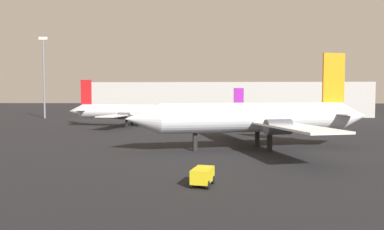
# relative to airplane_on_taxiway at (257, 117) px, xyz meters

# --- Properties ---
(airplane_on_taxiway) EXTENTS (31.44, 29.43, 12.07)m
(airplane_on_taxiway) POSITION_rel_airplane_on_taxiway_xyz_m (0.00, 0.00, 0.00)
(airplane_on_taxiway) COLOR silver
(airplane_on_taxiway) RESTS_ON ground_plane
(airplane_far_left) EXTENTS (30.79, 24.48, 10.03)m
(airplane_far_left) POSITION_rel_airplane_on_taxiway_xyz_m (-22.00, 31.36, -0.77)
(airplane_far_left) COLOR white
(airplane_far_left) RESTS_ON ground_plane
(airplane_far_right) EXTENTS (26.95, 17.12, 8.35)m
(airplane_far_right) POSITION_rel_airplane_on_taxiway_xyz_m (10.25, 43.12, -0.96)
(airplane_far_right) COLOR #B2BCCC
(airplane_far_right) RESTS_ON ground_plane
(baggage_cart) EXTENTS (1.84, 2.63, 1.30)m
(baggage_cart) POSITION_rel_airplane_on_taxiway_xyz_m (-6.34, -18.85, -3.16)
(baggage_cart) COLOR gold
(baggage_cart) RESTS_ON ground_plane
(light_mast_left) EXTENTS (2.40, 0.50, 23.32)m
(light_mast_left) POSITION_rel_airplane_on_taxiway_xyz_m (-53.44, 57.41, 9.04)
(light_mast_left) COLOR slate
(light_mast_left) RESTS_ON ground_plane
(terminal_building) EXTENTS (85.36, 21.31, 10.65)m
(terminal_building) POSITION_rel_airplane_on_taxiway_xyz_m (0.39, 74.97, 1.41)
(terminal_building) COLOR #B7B7B2
(terminal_building) RESTS_ON ground_plane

